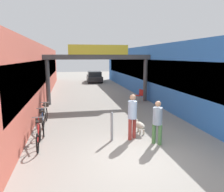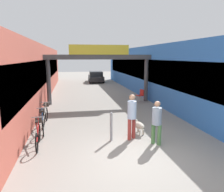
# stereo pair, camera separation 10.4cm
# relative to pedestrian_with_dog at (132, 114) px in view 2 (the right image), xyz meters

# --- Properties ---
(ground_plane) EXTENTS (80.00, 80.00, 0.00)m
(ground_plane) POSITION_rel_pedestrian_with_dog_xyz_m (-0.34, -1.53, -1.01)
(ground_plane) COLOR gray
(storefront_left) EXTENTS (3.00, 26.00, 3.91)m
(storefront_left) POSITION_rel_pedestrian_with_dog_xyz_m (-5.44, 9.47, 0.95)
(storefront_left) COLOR #B25142
(storefront_left) RESTS_ON ground_plane
(storefront_right) EXTENTS (3.00, 26.00, 3.91)m
(storefront_right) POSITION_rel_pedestrian_with_dog_xyz_m (4.75, 9.47, 0.95)
(storefront_right) COLOR blue
(storefront_right) RESTS_ON ground_plane
(arcade_sign_gateway) EXTENTS (7.40, 0.47, 3.91)m
(arcade_sign_gateway) POSITION_rel_pedestrian_with_dog_xyz_m (-0.34, 6.95, 1.74)
(arcade_sign_gateway) COLOR #4C4C4F
(arcade_sign_gateway) RESTS_ON ground_plane
(pedestrian_with_dog) EXTENTS (0.47, 0.47, 1.76)m
(pedestrian_with_dog) POSITION_rel_pedestrian_with_dog_xyz_m (0.00, 0.00, 0.00)
(pedestrian_with_dog) COLOR #99332D
(pedestrian_with_dog) RESTS_ON ground_plane
(pedestrian_companion) EXTENTS (0.48, 0.48, 1.61)m
(pedestrian_companion) POSITION_rel_pedestrian_with_dog_xyz_m (0.74, -0.66, -0.10)
(pedestrian_companion) COLOR #4C7F47
(pedestrian_companion) RESTS_ON ground_plane
(dog_on_leash) EXTENTS (0.47, 0.81, 0.57)m
(dog_on_leash) POSITION_rel_pedestrian_with_dog_xyz_m (0.44, 0.59, -0.65)
(dog_on_leash) COLOR beige
(dog_on_leash) RESTS_ON ground_plane
(bicycle_red_nearest) EXTENTS (0.46, 1.69, 0.98)m
(bicycle_red_nearest) POSITION_rel_pedestrian_with_dog_xyz_m (-3.45, 0.02, -0.57)
(bicycle_red_nearest) COLOR black
(bicycle_red_nearest) RESTS_ON ground_plane
(bicycle_blue_second) EXTENTS (0.46, 1.68, 0.98)m
(bicycle_blue_second) POSITION_rel_pedestrian_with_dog_xyz_m (-3.48, 1.52, -0.57)
(bicycle_blue_second) COLOR black
(bicycle_blue_second) RESTS_ON ground_plane
(bicycle_silver_third) EXTENTS (0.46, 1.69, 0.98)m
(bicycle_silver_third) POSITION_rel_pedestrian_with_dog_xyz_m (-3.51, 2.75, -0.57)
(bicycle_silver_third) COLOR black
(bicycle_silver_third) RESTS_ON ground_plane
(bollard_post_metal) EXTENTS (0.10, 0.10, 1.12)m
(bollard_post_metal) POSITION_rel_pedestrian_with_dog_xyz_m (-0.80, -0.02, -0.44)
(bollard_post_metal) COLOR gray
(bollard_post_metal) RESTS_ON ground_plane
(cafe_chair_red_nearer) EXTENTS (0.51, 0.51, 0.89)m
(cafe_chair_red_nearer) POSITION_rel_pedestrian_with_dog_xyz_m (2.51, 6.61, -0.47)
(cafe_chair_red_nearer) COLOR gray
(cafe_chair_red_nearer) RESTS_ON ground_plane
(parked_car_black) EXTENTS (1.93, 4.07, 1.33)m
(parked_car_black) POSITION_rel_pedestrian_with_dog_xyz_m (0.80, 19.40, -0.37)
(parked_car_black) COLOR black
(parked_car_black) RESTS_ON ground_plane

